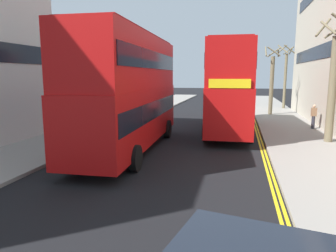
# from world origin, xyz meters

# --- Properties ---
(sidewalk_right) EXTENTS (4.00, 80.00, 0.14)m
(sidewalk_right) POSITION_xyz_m (6.50, 16.00, 0.07)
(sidewalk_right) COLOR gray
(sidewalk_right) RESTS_ON ground
(sidewalk_left) EXTENTS (4.00, 80.00, 0.14)m
(sidewalk_left) POSITION_xyz_m (-6.50, 16.00, 0.07)
(sidewalk_left) COLOR gray
(sidewalk_left) RESTS_ON ground
(kerb_line_outer) EXTENTS (0.10, 56.00, 0.01)m
(kerb_line_outer) POSITION_xyz_m (4.40, 14.00, 0.00)
(kerb_line_outer) COLOR yellow
(kerb_line_outer) RESTS_ON ground
(kerb_line_inner) EXTENTS (0.10, 56.00, 0.01)m
(kerb_line_inner) POSITION_xyz_m (4.24, 14.00, 0.00)
(kerb_line_inner) COLOR yellow
(kerb_line_inner) RESTS_ON ground
(double_decker_bus_away) EXTENTS (3.12, 10.90, 5.64)m
(double_decker_bus_away) POSITION_xyz_m (-2.14, 14.10, 3.03)
(double_decker_bus_away) COLOR #B20F0F
(double_decker_bus_away) RESTS_ON ground
(double_decker_bus_oncoming) EXTENTS (3.07, 10.88, 5.64)m
(double_decker_bus_oncoming) POSITION_xyz_m (2.40, 20.47, 3.03)
(double_decker_bus_oncoming) COLOR #B20F0F
(double_decker_bus_oncoming) RESTS_ON ground
(pedestrian_far) EXTENTS (0.34, 0.22, 1.62)m
(pedestrian_far) POSITION_xyz_m (7.96, 21.91, 0.99)
(pedestrian_far) COLOR #2D2D38
(pedestrian_far) RESTS_ON sidewalk_right
(street_tree_near) EXTENTS (1.85, 2.03, 6.81)m
(street_tree_near) POSITION_xyz_m (7.77, 35.21, 3.62)
(street_tree_near) COLOR #6B6047
(street_tree_near) RESTS_ON sidewalk_right
(street_tree_mid) EXTENTS (2.01, 1.97, 6.62)m
(street_tree_mid) POSITION_xyz_m (7.85, 17.74, 3.27)
(street_tree_mid) COLOR #6B6047
(street_tree_mid) RESTS_ON sidewalk_right
(street_tree_far) EXTENTS (1.40, 1.39, 6.14)m
(street_tree_far) POSITION_xyz_m (5.87, 29.39, 3.06)
(street_tree_far) COLOR #6B6047
(street_tree_far) RESTS_ON sidewalk_right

